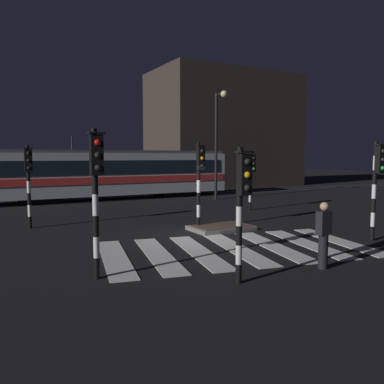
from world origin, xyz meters
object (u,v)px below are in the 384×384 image
at_px(traffic_light_kerb_mid_left, 242,195).
at_px(tram, 111,173).
at_px(pedestrian_waiting_at_kerb, 324,235).
at_px(street_lamp_trackside_right, 218,132).
at_px(traffic_light_median_centre, 200,173).
at_px(traffic_light_corner_far_left, 29,174).
at_px(traffic_light_corner_near_left, 96,181).
at_px(traffic_light_corner_far_right, 251,172).
at_px(traffic_light_corner_near_right, 377,176).

xyz_separation_m(traffic_light_kerb_mid_left, tram, (2.79, 18.43, -0.27)).
height_order(traffic_light_kerb_mid_left, pedestrian_waiting_at_kerb, traffic_light_kerb_mid_left).
xyz_separation_m(street_lamp_trackside_right, pedestrian_waiting_at_kerb, (-6.32, -14.77, -3.57)).
distance_m(traffic_light_median_centre, pedestrian_waiting_at_kerb, 6.31).
bearing_deg(traffic_light_median_centre, traffic_light_corner_far_left, 149.29).
height_order(street_lamp_trackside_right, pedestrian_waiting_at_kerb, street_lamp_trackside_right).
relative_size(traffic_light_corner_near_left, pedestrian_waiting_at_kerb, 2.04).
bearing_deg(traffic_light_kerb_mid_left, traffic_light_median_centre, 67.94).
bearing_deg(street_lamp_trackside_right, traffic_light_kerb_mid_left, -121.02).
bearing_deg(traffic_light_corner_near_left, traffic_light_corner_far_left, 94.15).
relative_size(traffic_light_kerb_mid_left, tram, 0.18).
xyz_separation_m(traffic_light_corner_far_right, traffic_light_median_centre, (-5.13, -3.42, 0.20)).
distance_m(traffic_light_corner_far_right, pedestrian_waiting_at_kerb, 10.89).
height_order(traffic_light_corner_far_left, traffic_light_corner_near_left, traffic_light_corner_near_left).
xyz_separation_m(traffic_light_corner_far_right, traffic_light_corner_near_left, (-10.33, -7.69, 0.27)).
xyz_separation_m(tram, pedestrian_waiting_at_kerb, (-0.23, -18.43, -0.87)).
distance_m(traffic_light_corner_far_right, traffic_light_kerb_mid_left, 12.24).
height_order(traffic_light_corner_far_right, traffic_light_corner_near_right, traffic_light_corner_near_right).
xyz_separation_m(traffic_light_corner_near_right, pedestrian_waiting_at_kerb, (-4.10, -1.51, -1.33)).
height_order(traffic_light_corner_near_left, tram, tram).
xyz_separation_m(traffic_light_corner_near_right, street_lamp_trackside_right, (2.22, 13.26, 2.24)).
bearing_deg(traffic_light_corner_far_right, traffic_light_corner_far_left, 179.96).
bearing_deg(traffic_light_median_centre, traffic_light_kerb_mid_left, -112.06).
relative_size(traffic_light_kerb_mid_left, street_lamp_trackside_right, 0.44).
bearing_deg(pedestrian_waiting_at_kerb, traffic_light_corner_near_left, 160.32).
relative_size(street_lamp_trackside_right, pedestrian_waiting_at_kerb, 4.09).
bearing_deg(tram, traffic_light_corner_near_right, -77.11).
xyz_separation_m(traffic_light_corner_near_right, traffic_light_corner_far_left, (-9.93, 8.07, -0.04)).
bearing_deg(traffic_light_corner_far_right, pedestrian_waiting_at_kerb, -117.86).
bearing_deg(traffic_light_kerb_mid_left, traffic_light_corner_far_left, 108.83).
distance_m(traffic_light_corner_near_left, traffic_light_kerb_mid_left, 3.31).
bearing_deg(tram, traffic_light_median_centre, -91.38).
distance_m(traffic_light_corner_near_right, traffic_light_kerb_mid_left, 6.83).
height_order(tram, pedestrian_waiting_at_kerb, tram).
relative_size(tram, pedestrian_waiting_at_kerb, 9.72).
height_order(traffic_light_corner_far_right, street_lamp_trackside_right, street_lamp_trackside_right).
bearing_deg(traffic_light_kerb_mid_left, tram, 81.39).
xyz_separation_m(traffic_light_corner_far_right, traffic_light_corner_near_right, (-0.96, -8.06, 0.18)).
bearing_deg(traffic_light_corner_near_right, traffic_light_corner_far_right, 83.19).
relative_size(traffic_light_corner_near_right, traffic_light_corner_far_left, 1.02).
bearing_deg(traffic_light_corner_near_right, traffic_light_median_centre, 131.88).
distance_m(traffic_light_median_centre, tram, 12.28).
relative_size(street_lamp_trackside_right, tram, 0.42).
bearing_deg(traffic_light_corner_far_left, traffic_light_kerb_mid_left, -71.17).
relative_size(traffic_light_corner_near_right, pedestrian_waiting_at_kerb, 1.96).
bearing_deg(traffic_light_corner_near_left, traffic_light_corner_near_right, -2.28).
distance_m(traffic_light_corner_far_left, traffic_light_corner_near_left, 7.72).
distance_m(traffic_light_corner_far_right, traffic_light_corner_near_right, 8.12).
height_order(traffic_light_corner_far_right, traffic_light_corner_near_left, traffic_light_corner_near_left).
distance_m(tram, pedestrian_waiting_at_kerb, 18.45).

